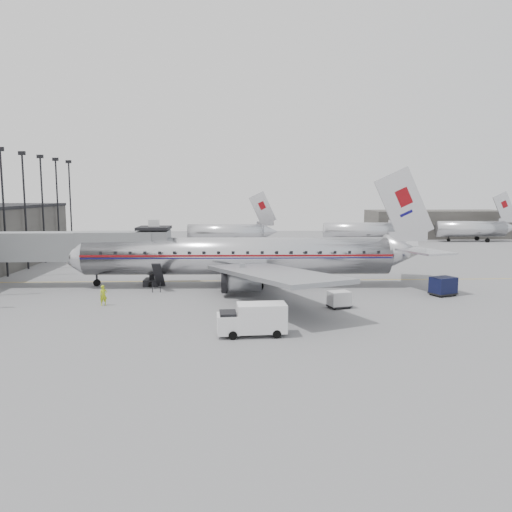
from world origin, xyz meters
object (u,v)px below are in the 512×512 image
Objects in this scene: baggage_cart_white at (339,299)px; airliner at (245,256)px; ramp_worker at (103,295)px; service_van at (253,319)px; baggage_cart_navy at (443,286)px.

airliner is at bearing 110.35° from baggage_cart_white.
airliner is 22.39× the size of ramp_worker.
airliner is 19.10m from service_van.
airliner reaches higher than baggage_cart_navy.
service_van is 16.38m from ramp_worker.
airliner is at bearing 3.49° from ramp_worker.
baggage_cart_white is (7.82, 8.16, -0.42)m from service_van.
airliner reaches higher than ramp_worker.
service_van is at bearing -168.20° from baggage_cart_navy.
service_van is 2.27× the size of baggage_cart_white.
baggage_cart_navy reaches higher than ramp_worker.
baggage_cart_navy is at bearing -26.25° from ramp_worker.
baggage_cart_navy is 1.29× the size of baggage_cart_white.
baggage_cart_white is (-11.23, -4.82, -0.19)m from baggage_cart_navy.
service_van is 2.73× the size of ramp_worker.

